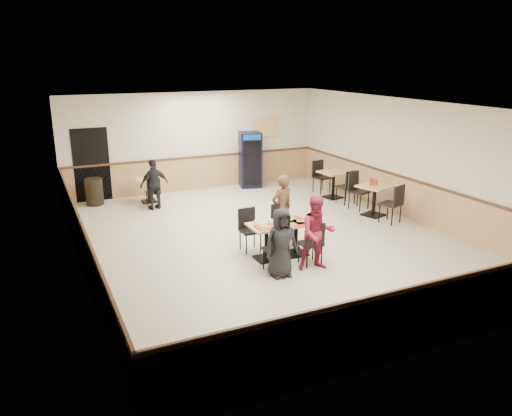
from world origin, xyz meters
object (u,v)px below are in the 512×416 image
diner_woman_right (317,233)px  back_table (148,186)px  diner_woman_left (281,243)px  pepsi_cooler (250,160)px  main_table (281,234)px  diner_man_opposite (282,208)px  side_table_far (333,180)px  side_table_near (374,196)px  trash_bin (94,192)px  lone_diner (154,185)px

diner_woman_right → back_table: 6.37m
diner_woman_left → pepsi_cooler: pepsi_cooler is taller
main_table → diner_woman_right: 0.93m
diner_woman_left → back_table: size_ratio=1.93×
diner_woman_left → diner_man_opposite: 1.88m
side_table_far → pepsi_cooler: 2.82m
main_table → pepsi_cooler: pepsi_cooler is taller
main_table → back_table: (-1.53, 5.25, -0.03)m
diner_woman_left → diner_woman_right: diner_woman_right is taller
side_table_near → pepsi_cooler: size_ratio=0.54×
side_table_near → diner_woman_left: bearing=-149.6°
side_table_near → trash_bin: bearing=147.5°
diner_man_opposite → side_table_near: bearing=179.9°
diner_woman_right → diner_woman_left: bearing=-168.0°
diner_woman_left → back_table: bearing=103.7°
side_table_far → back_table: side_table_far is taller
diner_man_opposite → pepsi_cooler: pepsi_cooler is taller
back_table → diner_woman_right: bearing=-73.0°
main_table → side_table_near: bearing=23.3°
diner_woman_right → side_table_near: diner_woman_right is taller
diner_man_opposite → pepsi_cooler: 5.02m
main_table → back_table: bearing=106.5°
side_table_far → back_table: size_ratio=1.21×
diner_woman_right → diner_man_opposite: size_ratio=0.97×
diner_man_opposite → trash_bin: size_ratio=2.02×
diner_woman_right → lone_diner: size_ratio=1.07×
lone_diner → main_table: bearing=97.5°
main_table → pepsi_cooler: (1.85, 5.65, 0.39)m
side_table_near → back_table: 6.28m
main_table → lone_diner: (-1.53, 4.47, 0.20)m
side_table_near → diner_woman_right: bearing=-143.8°
side_table_near → side_table_far: (0.00, 1.91, -0.01)m
side_table_far → lone_diner: bearing=167.9°
lone_diner → pepsi_cooler: bearing=-172.2°
pepsi_cooler → side_table_far: bearing=-39.5°
diner_woman_right → back_table: (-1.86, 6.09, -0.28)m
side_table_near → back_table: size_ratio=1.38×
side_table_far → main_table: bearing=-135.9°
diner_woman_left → diner_man_opposite: diner_man_opposite is taller
diner_woman_right → side_table_far: (3.16, 4.23, -0.21)m
diner_woman_right → side_table_near: size_ratio=1.56×
diner_man_opposite → lone_diner: diner_man_opposite is taller
pepsi_cooler → diner_man_opposite: bearing=-92.0°
diner_man_opposite → lone_diner: size_ratio=1.11×
main_table → diner_woman_left: diner_woman_left is taller
diner_man_opposite → side_table_near: size_ratio=1.61×
diner_woman_left → side_table_far: diner_woman_left is taller
diner_woman_left → pepsi_cooler: bearing=74.1°
diner_woman_right → side_table_far: 5.28m
lone_diner → side_table_far: (5.03, -1.08, -0.16)m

